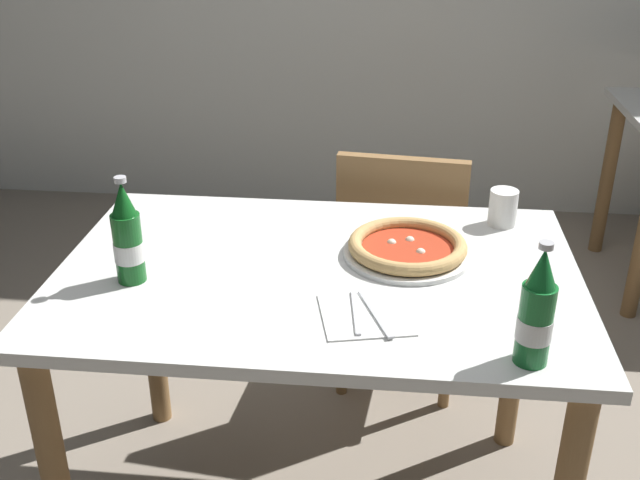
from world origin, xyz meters
TOP-DOWN VIEW (x-y plane):
  - dining_table_main at (0.00, 0.00)m, footprint 1.20×0.80m
  - chair_behind_table at (0.20, 0.61)m, footprint 0.44×0.44m
  - pizza_margherita_near at (0.20, 0.09)m, footprint 0.31×0.31m
  - beer_bottle_left at (0.43, -0.32)m, footprint 0.07×0.07m
  - beer_bottle_center at (-0.41, -0.09)m, footprint 0.07×0.07m
  - napkin_with_cutlery at (0.12, -0.19)m, footprint 0.22×0.22m
  - paper_cup at (0.45, 0.29)m, footprint 0.07×0.07m

SIDE VIEW (x-z plane):
  - chair_behind_table at x=0.20m, z-range 0.06..0.91m
  - dining_table_main at x=0.00m, z-range 0.26..1.01m
  - napkin_with_cutlery at x=0.12m, z-range 0.75..0.76m
  - pizza_margherita_near at x=0.20m, z-range 0.75..0.79m
  - paper_cup at x=0.45m, z-range 0.75..0.84m
  - beer_bottle_left at x=0.43m, z-range 0.73..0.98m
  - beer_bottle_center at x=-0.41m, z-range 0.73..0.98m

